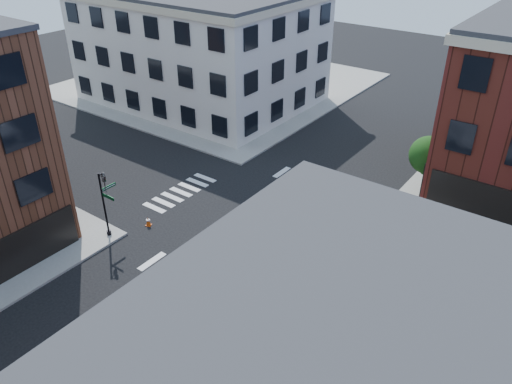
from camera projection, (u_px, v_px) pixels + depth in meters
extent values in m
plane|color=black|center=(257.00, 223.00, 33.31)|extent=(120.00, 120.00, 0.00)
cube|color=gray|center=(218.00, 83.00, 58.57)|extent=(30.00, 30.00, 0.15)
cube|color=silver|center=(200.00, 48.00, 51.33)|extent=(22.00, 16.00, 11.00)
cylinder|color=black|center=(423.00, 185.00, 35.99)|extent=(0.18, 0.18, 1.47)
cylinder|color=black|center=(424.00, 176.00, 35.62)|extent=(0.12, 0.12, 1.47)
sphere|color=#15360E|center=(428.00, 155.00, 34.77)|extent=(2.69, 2.69, 2.69)
sphere|color=#15360E|center=(430.00, 164.00, 34.84)|extent=(1.85, 1.85, 1.85)
cylinder|color=black|center=(449.00, 156.00, 40.20)|extent=(0.18, 0.18, 1.33)
cylinder|color=black|center=(451.00, 149.00, 39.86)|extent=(0.12, 0.12, 1.33)
sphere|color=#15360E|center=(455.00, 131.00, 39.09)|extent=(2.43, 2.43, 2.43)
sphere|color=#15360E|center=(456.00, 138.00, 39.14)|extent=(1.67, 1.67, 1.67)
cylinder|color=black|center=(104.00, 206.00, 30.88)|extent=(0.12, 0.12, 4.60)
cylinder|color=black|center=(109.00, 232.00, 31.90)|extent=(0.28, 0.28, 0.30)
cube|color=#053819|center=(108.00, 197.00, 30.17)|extent=(1.10, 0.03, 0.22)
cube|color=#053819|center=(109.00, 187.00, 30.71)|extent=(0.03, 1.10, 0.22)
imported|color=black|center=(105.00, 185.00, 29.96)|extent=(0.22, 0.18, 1.10)
imported|color=black|center=(104.00, 181.00, 30.37)|extent=(0.18, 0.22, 1.10)
cube|color=white|center=(379.00, 303.00, 23.86)|extent=(5.70, 2.67, 2.99)
cube|color=#9C2D0E|center=(369.00, 318.00, 22.98)|extent=(2.12, 0.14, 0.68)
cube|color=#9C2D0E|center=(389.00, 288.00, 24.74)|extent=(2.12, 0.14, 0.68)
cube|color=silver|center=(311.00, 283.00, 25.88)|extent=(2.03, 2.40, 1.93)
cube|color=black|center=(296.00, 272.00, 26.15)|extent=(0.18, 1.84, 0.87)
cube|color=black|center=(354.00, 317.00, 25.20)|extent=(7.76, 1.32, 0.24)
cylinder|color=black|center=(301.00, 309.00, 25.67)|extent=(0.98, 0.38, 0.97)
cylinder|color=black|center=(319.00, 287.00, 27.13)|extent=(0.98, 0.38, 0.97)
cylinder|color=black|center=(364.00, 337.00, 24.01)|extent=(0.98, 0.38, 0.97)
cylinder|color=black|center=(380.00, 312.00, 25.47)|extent=(0.98, 0.38, 0.97)
cylinder|color=black|center=(411.00, 359.00, 22.90)|extent=(0.98, 0.38, 0.97)
cylinder|color=black|center=(425.00, 331.00, 24.36)|extent=(0.98, 0.38, 0.97)
cube|color=#D04409|center=(149.00, 225.00, 33.12)|extent=(0.45, 0.45, 0.04)
cone|color=#D04409|center=(148.00, 221.00, 32.96)|extent=(0.42, 0.42, 0.64)
cylinder|color=white|center=(148.00, 220.00, 32.92)|extent=(0.25, 0.25, 0.07)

